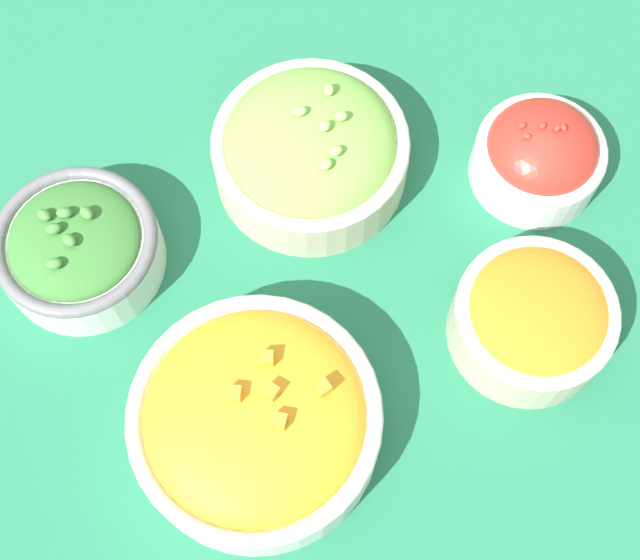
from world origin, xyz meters
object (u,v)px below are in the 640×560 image
Objects in this scene: bowl_carrots at (533,318)px; bowl_squash at (256,420)px; bowl_broccoli at (78,247)px; bowl_lettuce at (311,150)px; bowl_cherry_tomatoes at (539,155)px.

bowl_carrots is 0.67× the size of bowl_squash.
bowl_squash reaches higher than bowl_broccoli.
bowl_carrots is 0.76× the size of bowl_lettuce.
bowl_lettuce is (-0.12, -0.21, -0.00)m from bowl_squash.
bowl_cherry_tomatoes is at bearing -118.18° from bowl_carrots.
bowl_carrots is 0.24m from bowl_lettuce.
bowl_squash is 1.13× the size of bowl_lettuce.
bowl_carrots is 0.23m from bowl_squash.
bowl_lettuce is at bearing -175.84° from bowl_broccoli.
bowl_cherry_tomatoes is at bearing 171.89° from bowl_broccoli.
bowl_cherry_tomatoes is 0.83× the size of bowl_broccoli.
bowl_cherry_tomatoes is (-0.07, -0.14, -0.00)m from bowl_carrots.
bowl_squash is 0.21m from bowl_broccoli.
bowl_broccoli is (0.09, -0.19, -0.01)m from bowl_squash.
bowl_broccoli is 0.80× the size of bowl_lettuce.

